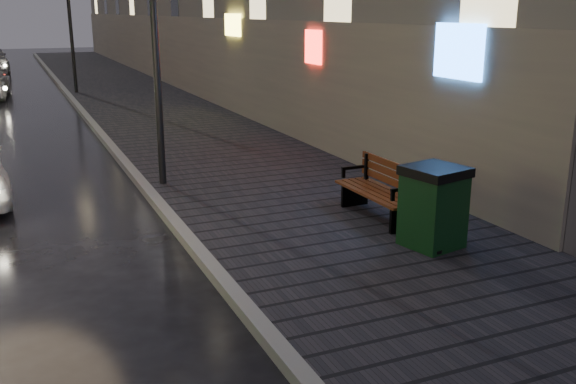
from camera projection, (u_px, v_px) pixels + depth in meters
name	position (u px, v px, depth m)	size (l,w,h in m)	color
ground	(119.00, 350.00, 6.76)	(120.00, 120.00, 0.00)	black
sidewalk	(130.00, 94.00, 26.76)	(4.60, 58.00, 0.15)	black
curb	(70.00, 97.00, 25.84)	(0.20, 58.00, 0.15)	slate
lamp_near	(153.00, 8.00, 11.81)	(0.36, 0.36, 5.28)	black
lamp_far	(69.00, 9.00, 25.92)	(0.36, 0.36, 5.28)	black
bench	(382.00, 190.00, 10.49)	(0.66, 1.83, 0.93)	black
trash_bin	(433.00, 206.00, 9.17)	(0.92, 0.92, 1.18)	black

